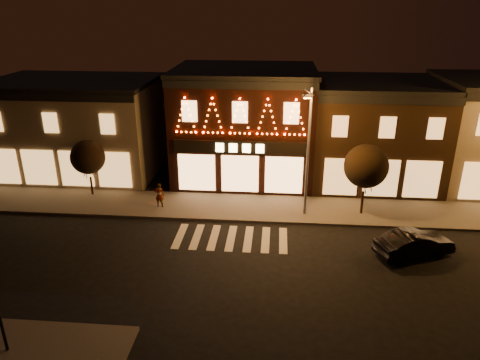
# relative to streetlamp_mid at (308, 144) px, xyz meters

# --- Properties ---
(ground) EXTENTS (120.00, 120.00, 0.00)m
(ground) POSITION_rel_streetlamp_mid_xyz_m (-4.30, -7.12, -4.82)
(ground) COLOR black
(ground) RESTS_ON ground
(sidewalk_far) EXTENTS (44.00, 4.00, 0.15)m
(sidewalk_far) POSITION_rel_streetlamp_mid_xyz_m (-2.30, 0.88, -4.75)
(sidewalk_far) COLOR #47423D
(sidewalk_far) RESTS_ON ground
(building_left) EXTENTS (12.20, 8.28, 7.30)m
(building_left) POSITION_rel_streetlamp_mid_xyz_m (-17.30, 6.87, -1.16)
(building_left) COLOR #716250
(building_left) RESTS_ON ground
(building_pulp) EXTENTS (10.20, 8.34, 8.30)m
(building_pulp) POSITION_rel_streetlamp_mid_xyz_m (-4.30, 6.86, -0.66)
(building_pulp) COLOR black
(building_pulp) RESTS_ON ground
(building_right_a) EXTENTS (9.20, 8.28, 7.50)m
(building_right_a) POSITION_rel_streetlamp_mid_xyz_m (5.20, 6.87, -1.06)
(building_right_a) COLOR #362213
(building_right_a) RESTS_ON ground
(streetlamp_mid) EXTENTS (0.71, 1.82, 7.96)m
(streetlamp_mid) POSITION_rel_streetlamp_mid_xyz_m (0.00, 0.00, 0.00)
(streetlamp_mid) COLOR #59595E
(streetlamp_mid) RESTS_ON sidewalk_far
(tree_left) EXTENTS (2.33, 2.33, 3.89)m
(tree_left) POSITION_rel_streetlamp_mid_xyz_m (-14.61, 2.01, -1.95)
(tree_left) COLOR black
(tree_left) RESTS_ON sidewalk_far
(tree_right) EXTENTS (2.71, 2.71, 4.54)m
(tree_right) POSITION_rel_streetlamp_mid_xyz_m (3.65, 0.57, -1.50)
(tree_right) COLOR black
(tree_right) RESTS_ON sidewalk_far
(dark_sedan) EXTENTS (4.52, 3.00, 1.41)m
(dark_sedan) POSITION_rel_streetlamp_mid_xyz_m (5.64, -4.13, -4.12)
(dark_sedan) COLOR black
(dark_sedan) RESTS_ON ground
(pedestrian) EXTENTS (0.61, 0.40, 1.64)m
(pedestrian) POSITION_rel_streetlamp_mid_xyz_m (-9.37, 0.40, -3.85)
(pedestrian) COLOR gray
(pedestrian) RESTS_ON sidewalk_far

